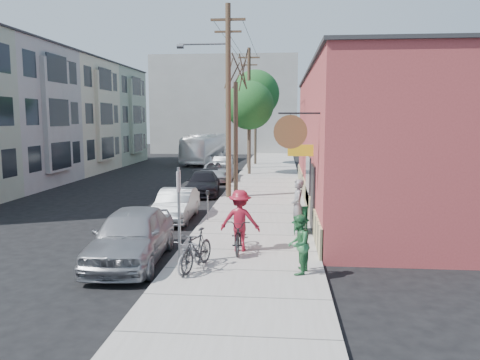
# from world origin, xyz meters

# --- Properties ---
(ground) EXTENTS (120.00, 120.00, 0.00)m
(ground) POSITION_xyz_m (0.00, 0.00, 0.00)
(ground) COLOR black
(sidewalk) EXTENTS (4.50, 58.00, 0.15)m
(sidewalk) POSITION_xyz_m (4.25, 11.00, 0.07)
(sidewalk) COLOR #A29C96
(sidewalk) RESTS_ON ground
(cafe_building) EXTENTS (6.60, 20.20, 6.61)m
(cafe_building) POSITION_xyz_m (8.99, 4.99, 3.30)
(cafe_building) COLOR #9A393B
(cafe_building) RESTS_ON ground
(apartment_row) EXTENTS (6.30, 32.00, 9.00)m
(apartment_row) POSITION_xyz_m (-11.85, 14.00, 4.50)
(apartment_row) COLOR gray
(apartment_row) RESTS_ON ground
(end_cap_building) EXTENTS (18.00, 8.00, 12.00)m
(end_cap_building) POSITION_xyz_m (-2.00, 42.00, 6.00)
(end_cap_building) COLOR #979692
(end_cap_building) RESTS_ON ground
(sign_post) EXTENTS (0.07, 0.45, 2.80)m
(sign_post) POSITION_xyz_m (2.35, -5.51, 1.83)
(sign_post) COLOR slate
(sign_post) RESTS_ON sidewalk
(parking_meter_near) EXTENTS (0.14, 0.14, 1.24)m
(parking_meter_near) POSITION_xyz_m (2.25, 0.25, 0.98)
(parking_meter_near) COLOR slate
(parking_meter_near) RESTS_ON sidewalk
(parking_meter_far) EXTENTS (0.14, 0.14, 1.24)m
(parking_meter_far) POSITION_xyz_m (2.25, 8.64, 0.98)
(parking_meter_far) COLOR slate
(parking_meter_far) RESTS_ON sidewalk
(utility_pole_near) EXTENTS (3.57, 0.28, 10.00)m
(utility_pole_near) POSITION_xyz_m (2.39, 6.06, 5.41)
(utility_pole_near) COLOR #503A28
(utility_pole_near) RESTS_ON sidewalk
(utility_pole_far) EXTENTS (1.80, 0.28, 10.00)m
(utility_pole_far) POSITION_xyz_m (2.45, 21.14, 5.34)
(utility_pole_far) COLOR #503A28
(utility_pole_far) RESTS_ON sidewalk
(tree_bare) EXTENTS (0.24, 0.24, 6.10)m
(tree_bare) POSITION_xyz_m (2.80, 6.43, 3.20)
(tree_bare) COLOR #44392C
(tree_bare) RESTS_ON sidewalk
(tree_leafy_mid) EXTENTS (3.64, 3.64, 6.98)m
(tree_leafy_mid) POSITION_xyz_m (2.80, 16.76, 5.29)
(tree_leafy_mid) COLOR #44392C
(tree_leafy_mid) RESTS_ON sidewalk
(tree_leafy_far) EXTENTS (4.35, 4.35, 8.58)m
(tree_leafy_far) POSITION_xyz_m (2.80, 24.62, 6.54)
(tree_leafy_far) COLOR #44392C
(tree_leafy_far) RESTS_ON sidewalk
(patio_chair_a) EXTENTS (0.57, 0.57, 0.88)m
(patio_chair_a) POSITION_xyz_m (6.05, -1.22, 0.59)
(patio_chair_a) COLOR #103C21
(patio_chair_a) RESTS_ON sidewalk
(patio_chair_b) EXTENTS (0.66, 0.66, 0.88)m
(patio_chair_b) POSITION_xyz_m (5.96, -1.70, 0.59)
(patio_chair_b) COLOR #103C21
(patio_chair_b) RESTS_ON sidewalk
(patron_grey) EXTENTS (0.53, 0.76, 1.98)m
(patron_grey) POSITION_xyz_m (5.88, -1.49, 1.14)
(patron_grey) COLOR gray
(patron_grey) RESTS_ON sidewalk
(patron_green) EXTENTS (0.81, 0.93, 1.63)m
(patron_green) POSITION_xyz_m (5.76, -6.18, 0.96)
(patron_green) COLOR #2C6E3C
(patron_green) RESTS_ON sidewalk
(cyclist) EXTENTS (1.31, 0.80, 1.96)m
(cyclist) POSITION_xyz_m (3.99, -4.09, 1.13)
(cyclist) COLOR maroon
(cyclist) RESTS_ON sidewalk
(cyclist_bike) EXTENTS (0.71, 2.03, 1.07)m
(cyclist_bike) POSITION_xyz_m (3.99, -4.09, 0.68)
(cyclist_bike) COLOR black
(cyclist_bike) RESTS_ON sidewalk
(parked_bike_a) EXTENTS (1.02, 1.93, 1.11)m
(parked_bike_a) POSITION_xyz_m (2.95, -6.05, 0.71)
(parked_bike_a) COLOR black
(parked_bike_a) RESTS_ON sidewalk
(parked_bike_b) EXTENTS (0.91, 1.79, 0.90)m
(parked_bike_b) POSITION_xyz_m (2.80, -6.11, 0.60)
(parked_bike_b) COLOR gray
(parked_bike_b) RESTS_ON sidewalk
(car_0) EXTENTS (2.23, 4.99, 1.67)m
(car_0) POSITION_xyz_m (0.80, -5.16, 0.83)
(car_0) COLOR gray
(car_0) RESTS_ON ground
(car_1) EXTENTS (1.49, 4.06, 1.33)m
(car_1) POSITION_xyz_m (0.80, 0.82, 0.67)
(car_1) COLOR gray
(car_1) RESTS_ON ground
(car_2) EXTENTS (2.28, 4.65, 1.30)m
(car_2) POSITION_xyz_m (0.80, 7.69, 0.65)
(car_2) COLOR black
(car_2) RESTS_ON ground
(car_3) EXTENTS (2.46, 4.97, 1.36)m
(car_3) POSITION_xyz_m (0.80, 13.57, 0.68)
(car_3) COLOR #B9BCC2
(car_3) RESTS_ON ground
(car_4) EXTENTS (1.49, 3.98, 1.30)m
(car_4) POSITION_xyz_m (0.51, 18.48, 0.65)
(car_4) COLOR gray
(car_4) RESTS_ON ground
(bus) EXTENTS (3.35, 10.34, 2.83)m
(bus) POSITION_xyz_m (-2.19, 26.92, 1.42)
(bus) COLOR white
(bus) RESTS_ON ground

